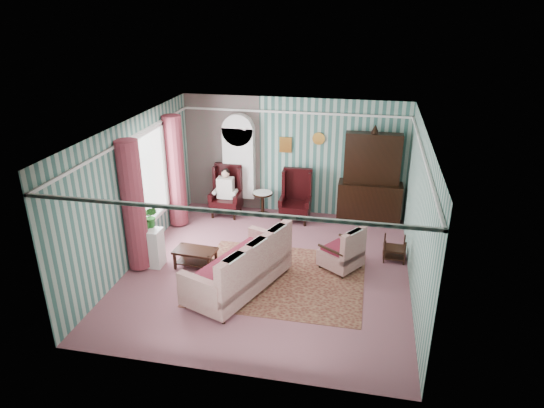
% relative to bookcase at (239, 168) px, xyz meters
% --- Properties ---
extents(floor, '(6.00, 6.00, 0.00)m').
position_rel_bookcase_xyz_m(floor, '(1.35, -2.84, -1.12)').
color(floor, '#874E58').
rests_on(floor, ground).
extents(room_shell, '(5.53, 6.02, 2.91)m').
position_rel_bookcase_xyz_m(room_shell, '(0.73, -2.66, 0.89)').
color(room_shell, '#38665C').
rests_on(room_shell, ground).
extents(bookcase, '(0.80, 0.28, 2.24)m').
position_rel_bookcase_xyz_m(bookcase, '(0.00, 0.00, 0.00)').
color(bookcase, silver).
rests_on(bookcase, floor).
extents(dresser_hutch, '(1.50, 0.56, 2.36)m').
position_rel_bookcase_xyz_m(dresser_hutch, '(3.25, -0.12, 0.06)').
color(dresser_hutch, black).
rests_on(dresser_hutch, floor).
extents(wingback_left, '(0.76, 0.80, 1.25)m').
position_rel_bookcase_xyz_m(wingback_left, '(-0.25, -0.39, -0.50)').
color(wingback_left, black).
rests_on(wingback_left, floor).
extents(wingback_right, '(0.76, 0.80, 1.25)m').
position_rel_bookcase_xyz_m(wingback_right, '(1.50, -0.39, -0.50)').
color(wingback_right, black).
rests_on(wingback_right, floor).
extents(seated_woman, '(0.44, 0.40, 1.18)m').
position_rel_bookcase_xyz_m(seated_woman, '(-0.25, -0.39, -0.53)').
color(seated_woman, white).
rests_on(seated_woman, floor).
extents(round_side_table, '(0.50, 0.50, 0.60)m').
position_rel_bookcase_xyz_m(round_side_table, '(0.65, -0.24, -0.82)').
color(round_side_table, black).
rests_on(round_side_table, floor).
extents(nest_table, '(0.45, 0.38, 0.54)m').
position_rel_bookcase_xyz_m(nest_table, '(3.82, -1.94, -0.85)').
color(nest_table, black).
rests_on(nest_table, floor).
extents(plant_stand, '(0.55, 0.35, 0.80)m').
position_rel_bookcase_xyz_m(plant_stand, '(-1.05, -3.14, -0.72)').
color(plant_stand, white).
rests_on(plant_stand, floor).
extents(rug, '(3.20, 2.60, 0.01)m').
position_rel_bookcase_xyz_m(rug, '(1.65, -3.14, -1.11)').
color(rug, '#521B1E').
rests_on(rug, floor).
extents(sofa, '(1.76, 2.46, 1.09)m').
position_rel_bookcase_xyz_m(sofa, '(0.95, -3.64, -0.57)').
color(sofa, '#BCB291').
rests_on(sofa, floor).
extents(floral_armchair, '(1.17, 1.14, 0.98)m').
position_rel_bookcase_xyz_m(floral_armchair, '(2.76, -2.50, -0.63)').
color(floral_armchair, beige).
rests_on(floral_armchair, floor).
extents(coffee_table, '(0.87, 0.53, 0.39)m').
position_rel_bookcase_xyz_m(coffee_table, '(-0.11, -3.04, -0.92)').
color(coffee_table, black).
rests_on(coffee_table, floor).
extents(potted_plant_a, '(0.48, 0.45, 0.43)m').
position_rel_bookcase_xyz_m(potted_plant_a, '(-1.15, -3.24, -0.11)').
color(potted_plant_a, '#23551A').
rests_on(potted_plant_a, plant_stand).
extents(potted_plant_b, '(0.26, 0.22, 0.45)m').
position_rel_bookcase_xyz_m(potted_plant_b, '(-0.99, -3.02, -0.09)').
color(potted_plant_b, '#22541A').
rests_on(potted_plant_b, plant_stand).
extents(potted_plant_c, '(0.23, 0.23, 0.37)m').
position_rel_bookcase_xyz_m(potted_plant_c, '(-1.09, -3.07, -0.14)').
color(potted_plant_c, '#1A551D').
rests_on(potted_plant_c, plant_stand).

